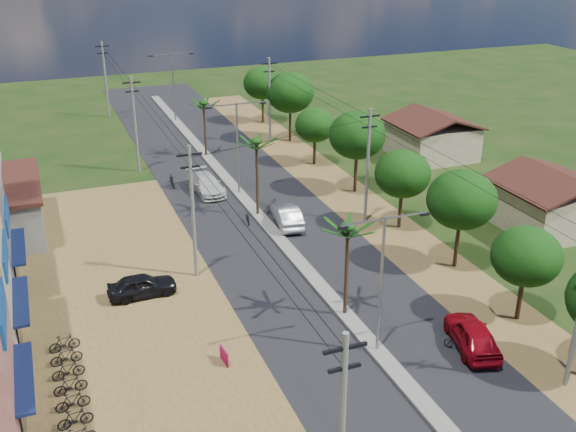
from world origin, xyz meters
name	(u,v)px	position (x,y,z in m)	size (l,w,h in m)	color
ground	(377,352)	(0.00, 0.00, 0.00)	(160.00, 160.00, 0.00)	black
road	(280,241)	(0.00, 15.00, 0.02)	(12.00, 110.00, 0.04)	black
median	(266,224)	(0.00, 18.00, 0.09)	(1.00, 90.00, 0.18)	#605E56
dirt_lot_west	(77,331)	(-15.00, 8.00, 0.02)	(18.00, 46.00, 0.04)	brown
dirt_shoulder_east	(382,224)	(8.50, 15.00, 0.01)	(5.00, 90.00, 0.03)	brown
house_east_near	(551,198)	(20.00, 10.00, 2.39)	(7.60, 7.50, 4.60)	tan
house_east_far	(432,133)	(21.00, 28.00, 2.39)	(7.60, 7.50, 4.60)	tan
tree_east_b	(526,256)	(9.30, 0.00, 4.11)	(4.00, 4.00, 5.83)	black
tree_east_c	(462,200)	(9.70, 7.00, 4.86)	(4.60, 4.60, 6.83)	black
tree_east_d	(403,174)	(9.40, 14.00, 4.34)	(4.20, 4.20, 6.13)	black
tree_east_e	(357,135)	(9.60, 22.00, 5.09)	(4.80, 4.80, 7.14)	black
tree_east_f	(315,125)	(9.20, 30.00, 3.89)	(3.80, 3.80, 5.52)	black
tree_east_g	(290,93)	(9.80, 38.00, 5.24)	(5.00, 5.00, 7.38)	black
tree_east_h	(262,83)	(9.50, 46.00, 4.64)	(4.40, 4.40, 6.52)	black
palm_median_near	(348,231)	(0.00, 4.00, 5.54)	(2.00, 2.00, 6.15)	black
palm_median_mid	(256,145)	(0.00, 20.00, 5.90)	(2.00, 2.00, 6.55)	black
palm_median_far	(204,105)	(0.00, 36.00, 5.26)	(2.00, 2.00, 5.85)	black
streetlight_near	(381,274)	(0.00, 0.00, 4.79)	(5.10, 0.18, 8.00)	gray
streetlight_mid	(237,141)	(0.00, 25.00, 4.79)	(5.10, 0.18, 8.00)	gray
streetlight_far	(173,81)	(0.00, 50.00, 4.79)	(5.10, 0.18, 8.00)	gray
utility_pole_w_b	(193,209)	(-7.00, 12.00, 4.76)	(1.60, 0.24, 9.00)	#605E56
utility_pole_w_c	(135,122)	(-7.00, 34.00, 4.76)	(1.60, 0.24, 9.00)	#605E56
utility_pole_w_d	(105,78)	(-7.00, 55.00, 4.76)	(1.60, 0.24, 9.00)	#605E56
utility_pole_e_b	(368,163)	(7.50, 16.00, 4.76)	(1.60, 0.24, 9.00)	#605E56
utility_pole_e_c	(269,99)	(7.50, 38.00, 4.76)	(1.60, 0.24, 9.00)	#605E56
car_red_near	(472,335)	(5.00, -1.54, 0.82)	(1.94, 4.83, 1.65)	maroon
car_silver_mid	(287,216)	(1.50, 17.42, 0.79)	(1.67, 4.79, 1.58)	#95979D
car_white_far	(206,184)	(-2.54, 26.35, 0.78)	(2.20, 5.40, 1.57)	#B1B2AD
car_parked_dark	(142,286)	(-10.79, 10.62, 0.72)	(1.70, 4.23, 1.44)	black
moto_rider_east	(457,346)	(4.03, -1.56, 0.41)	(0.54, 1.56, 0.82)	black
moto_rider_west_a	(248,219)	(-1.20, 18.85, 0.42)	(0.56, 1.59, 0.84)	black
moto_rider_west_b	(172,181)	(-5.00, 28.78, 0.56)	(0.53, 1.87, 1.12)	black
roadside_sign	(224,356)	(-8.00, 2.00, 0.44)	(0.19, 1.06, 0.88)	#9E0E40
parked_scooter_row	(74,410)	(-15.77, 0.36, 0.50)	(1.71, 12.38, 1.00)	black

